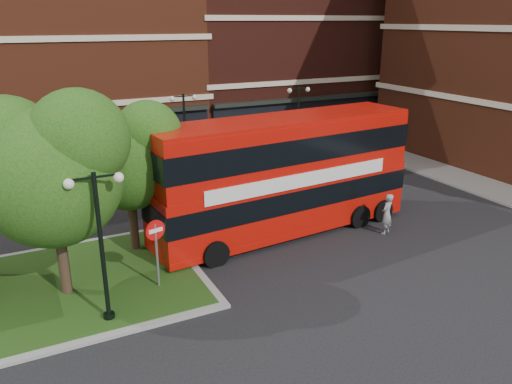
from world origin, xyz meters
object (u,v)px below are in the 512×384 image
woman (387,214)px  bus (284,168)px  car_white (218,161)px  car_silver (108,173)px

woman → bus: bearing=-52.7°
woman → car_white: 13.05m
woman → car_white: size_ratio=0.50×
car_silver → car_white: bearing=-82.1°
woman → car_silver: size_ratio=0.45×
car_white → car_silver: bearing=90.0°
bus → car_white: 10.83m
bus → car_silver: 12.21m
car_silver → bus: bearing=-143.2°
woman → car_white: bearing=-101.2°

